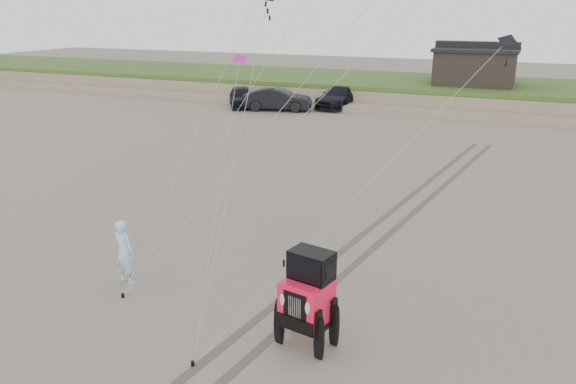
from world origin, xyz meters
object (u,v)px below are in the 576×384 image
object	(u,v)px
truck_b	(277,99)
truck_c	(340,97)
cabin	(476,65)
jeep	(307,309)
man	(124,252)
truck_a	(242,96)

from	to	relation	value
truck_b	truck_c	xyz separation A→B (m)	(3.99, 3.34, -0.01)
cabin	jeep	bearing A→B (deg)	-89.85
truck_b	jeep	size ratio (longest dim) A/B	1.05
truck_b	man	distance (m)	29.03
truck_a	truck_c	bearing A→B (deg)	-9.61
cabin	truck_b	distance (m)	16.15
truck_a	truck_b	distance (m)	3.39
man	truck_c	bearing A→B (deg)	-74.94
truck_a	man	xyz separation A→B (m)	(11.15, -28.44, 0.15)
cabin	truck_a	xyz separation A→B (m)	(-16.99, -7.86, -2.42)
truck_b	jeep	distance (m)	31.96
cabin	man	bearing A→B (deg)	-99.14
jeep	cabin	bearing A→B (deg)	101.78
cabin	truck_c	bearing A→B (deg)	-152.64
jeep	man	distance (m)	6.01
truck_b	jeep	world-z (taller)	jeep
truck_a	jeep	world-z (taller)	jeep
truck_b	jeep	xyz separation A→B (m)	(13.73, -28.86, 0.07)
truck_a	man	world-z (taller)	man
cabin	jeep	size ratio (longest dim) A/B	1.27
truck_a	man	bearing A→B (deg)	-99.54
cabin	truck_b	size ratio (longest dim) A/B	1.22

